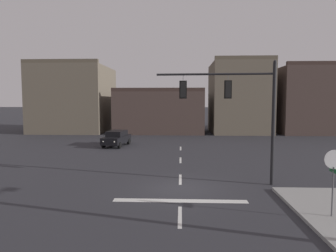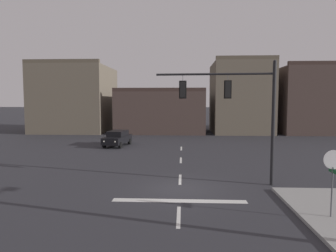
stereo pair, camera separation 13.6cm
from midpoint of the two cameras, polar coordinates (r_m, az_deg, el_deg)
ground_plane at (r=16.99m, az=2.04°, el=-11.55°), size 400.00×400.00×0.00m
stop_bar_paint at (r=15.08m, az=1.98°, el=-13.67°), size 6.40×0.50×0.01m
lane_centreline at (r=18.92m, az=2.08°, el=-9.83°), size 0.16×26.40×0.01m
signal_mast_near_side at (r=17.75m, az=12.89°, el=4.13°), size 6.65×0.64×6.99m
stop_sign at (r=13.88m, az=28.08°, el=-6.72°), size 0.76×0.64×2.83m
car_lot_nearside at (r=32.66m, az=-9.60°, el=-2.18°), size 2.43×4.63×1.61m
building_row at (r=47.21m, az=8.87°, el=4.35°), size 56.58×12.38×10.69m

